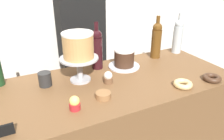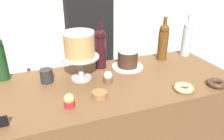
% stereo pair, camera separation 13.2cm
% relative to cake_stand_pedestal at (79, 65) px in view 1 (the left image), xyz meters
% --- Properties ---
extents(back_wall, '(6.00, 0.05, 2.60)m').
position_rel_cake_stand_pedestal_xyz_m(back_wall, '(0.17, 0.80, 0.26)').
color(back_wall, silver).
rests_on(back_wall, ground_plane).
extents(display_counter, '(1.58, 0.67, 0.94)m').
position_rel_cake_stand_pedestal_xyz_m(display_counter, '(0.17, -0.10, -0.57)').
color(display_counter, brown).
rests_on(display_counter, ground_plane).
extents(cake_stand_pedestal, '(0.23, 0.23, 0.15)m').
position_rel_cake_stand_pedestal_xyz_m(cake_stand_pedestal, '(0.00, 0.00, 0.00)').
color(cake_stand_pedestal, '#B2B2B7').
rests_on(cake_stand_pedestal, display_counter).
extents(white_layer_cake, '(0.18, 0.18, 0.15)m').
position_rel_cake_stand_pedestal_xyz_m(white_layer_cake, '(-0.00, 0.00, 0.13)').
color(white_layer_cake, tan).
rests_on(white_layer_cake, cake_stand_pedestal).
extents(silver_serving_platter, '(0.22, 0.22, 0.01)m').
position_rel_cake_stand_pedestal_xyz_m(silver_serving_platter, '(0.35, 0.06, -0.10)').
color(silver_serving_platter, silver).
rests_on(silver_serving_platter, display_counter).
extents(chocolate_round_cake, '(0.14, 0.14, 0.12)m').
position_rel_cake_stand_pedestal_xyz_m(chocolate_round_cake, '(0.35, 0.06, -0.03)').
color(chocolate_round_cake, '#3D2619').
rests_on(chocolate_round_cake, silver_serving_platter).
extents(wine_bottle_clear, '(0.08, 0.08, 0.33)m').
position_rel_cake_stand_pedestal_xyz_m(wine_bottle_clear, '(0.88, 0.13, 0.04)').
color(wine_bottle_clear, '#B2BCC1').
rests_on(wine_bottle_clear, display_counter).
extents(wine_bottle_amber, '(0.08, 0.08, 0.33)m').
position_rel_cake_stand_pedestal_xyz_m(wine_bottle_amber, '(0.66, 0.12, 0.04)').
color(wine_bottle_amber, '#5B3814').
rests_on(wine_bottle_amber, display_counter).
extents(wine_bottle_dark_red, '(0.08, 0.08, 0.33)m').
position_rel_cake_stand_pedestal_xyz_m(wine_bottle_dark_red, '(0.17, 0.13, 0.04)').
color(wine_bottle_dark_red, black).
rests_on(wine_bottle_dark_red, display_counter).
extents(cupcake_lemon, '(0.06, 0.06, 0.07)m').
position_rel_cake_stand_pedestal_xyz_m(cupcake_lemon, '(-0.12, -0.28, -0.07)').
color(cupcake_lemon, red).
rests_on(cupcake_lemon, display_counter).
extents(cupcake_vanilla, '(0.06, 0.06, 0.07)m').
position_rel_cake_stand_pedestal_xyz_m(cupcake_vanilla, '(0.14, -0.11, -0.07)').
color(cupcake_vanilla, brown).
rests_on(cupcake_vanilla, display_counter).
extents(donut_chocolate, '(0.11, 0.11, 0.03)m').
position_rel_cake_stand_pedestal_xyz_m(donut_chocolate, '(0.74, -0.36, -0.09)').
color(donut_chocolate, '#472D1E').
rests_on(donut_chocolate, display_counter).
extents(donut_glazed, '(0.11, 0.11, 0.03)m').
position_rel_cake_stand_pedestal_xyz_m(donut_glazed, '(0.52, -0.34, -0.09)').
color(donut_glazed, '#E0C17F').
rests_on(donut_glazed, display_counter).
extents(cookie_stack, '(0.08, 0.08, 0.03)m').
position_rel_cake_stand_pedestal_xyz_m(cookie_stack, '(0.04, -0.25, -0.09)').
color(cookie_stack, olive).
rests_on(cookie_stack, display_counter).
extents(price_sign_chalkboard, '(0.07, 0.01, 0.05)m').
position_rel_cake_stand_pedestal_xyz_m(price_sign_chalkboard, '(-0.44, -0.34, -0.08)').
color(price_sign_chalkboard, black).
rests_on(price_sign_chalkboard, display_counter).
extents(coffee_cup_ceramic, '(0.08, 0.08, 0.09)m').
position_rel_cake_stand_pedestal_xyz_m(coffee_cup_ceramic, '(-0.21, 0.03, -0.06)').
color(coffee_cup_ceramic, '#282828').
rests_on(coffee_cup_ceramic, display_counter).
extents(barista_figure, '(0.36, 0.22, 1.60)m').
position_rel_cake_stand_pedestal_xyz_m(barista_figure, '(0.19, 0.52, -0.20)').
color(barista_figure, black).
rests_on(barista_figure, ground_plane).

